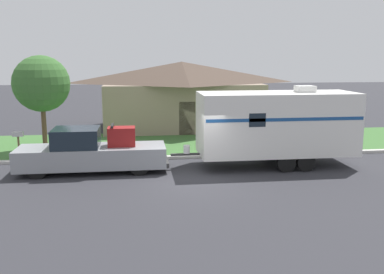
# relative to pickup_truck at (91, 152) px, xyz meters

# --- Properties ---
(ground_plane) EXTENTS (120.00, 120.00, 0.00)m
(ground_plane) POSITION_rel_pickup_truck_xyz_m (4.25, -1.86, -0.85)
(ground_plane) COLOR #2D2D33
(curb_strip) EXTENTS (80.00, 0.30, 0.14)m
(curb_strip) POSITION_rel_pickup_truck_xyz_m (4.25, 1.89, -0.78)
(curb_strip) COLOR beige
(curb_strip) RESTS_ON ground_plane
(lawn_strip) EXTENTS (80.00, 7.00, 0.03)m
(lawn_strip) POSITION_rel_pickup_truck_xyz_m (4.25, 5.54, -0.83)
(lawn_strip) COLOR #3D6B33
(lawn_strip) RESTS_ON ground_plane
(house_across_street) EXTENTS (11.06, 6.57, 4.49)m
(house_across_street) POSITION_rel_pickup_truck_xyz_m (5.03, 10.92, 1.47)
(house_across_street) COLOR gray
(house_across_street) RESTS_ON ground_plane
(pickup_truck) EXTENTS (6.30, 1.91, 2.02)m
(pickup_truck) POSITION_rel_pickup_truck_xyz_m (0.00, 0.00, 0.00)
(pickup_truck) COLOR black
(pickup_truck) RESTS_ON ground_plane
(travel_trailer) EXTENTS (8.16, 2.50, 3.57)m
(travel_trailer) POSITION_rel_pickup_truck_xyz_m (8.10, -0.00, 1.08)
(travel_trailer) COLOR black
(travel_trailer) RESTS_ON ground_plane
(mailbox) EXTENTS (0.48, 0.20, 1.38)m
(mailbox) POSITION_rel_pickup_truck_xyz_m (-3.58, 2.45, 0.21)
(mailbox) COLOR brown
(mailbox) RESTS_ON ground_plane
(tree_in_yard) EXTENTS (2.85, 2.85, 4.91)m
(tree_in_yard) POSITION_rel_pickup_truck_xyz_m (-2.78, 4.42, 2.63)
(tree_in_yard) COLOR brown
(tree_in_yard) RESTS_ON ground_plane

